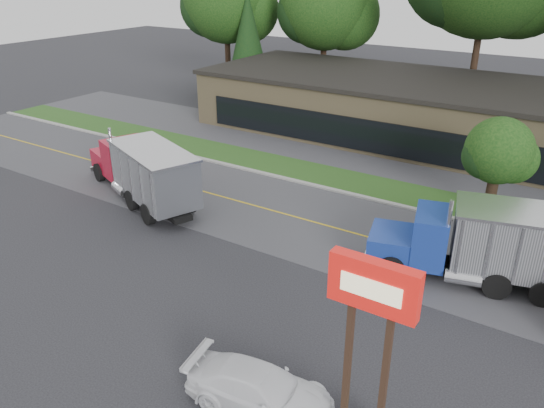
{
  "coord_description": "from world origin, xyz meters",
  "views": [
    {
      "loc": [
        14.13,
        -12.48,
        12.13
      ],
      "look_at": [
        1.93,
        6.43,
        1.8
      ],
      "focal_mm": 35.0,
      "sensor_mm": 36.0,
      "label": 1
    }
  ],
  "objects_px": {
    "bilo_sign": "(364,393)",
    "rally_car": "(260,389)",
    "dump_truck_blue": "(484,242)",
    "dump_truck_red": "(144,170)"
  },
  "relations": [
    {
      "from": "dump_truck_red",
      "to": "rally_car",
      "type": "xyz_separation_m",
      "value": [
        13.73,
        -9.06,
        -1.16
      ]
    },
    {
      "from": "dump_truck_red",
      "to": "dump_truck_blue",
      "type": "distance_m",
      "value": 17.56
    },
    {
      "from": "dump_truck_red",
      "to": "bilo_sign",
      "type": "bearing_deg",
      "value": 173.65
    },
    {
      "from": "dump_truck_red",
      "to": "rally_car",
      "type": "height_order",
      "value": "dump_truck_red"
    },
    {
      "from": "dump_truck_red",
      "to": "dump_truck_blue",
      "type": "height_order",
      "value": "same"
    },
    {
      "from": "dump_truck_blue",
      "to": "rally_car",
      "type": "bearing_deg",
      "value": 55.88
    },
    {
      "from": "bilo_sign",
      "to": "dump_truck_blue",
      "type": "bearing_deg",
      "value": 86.5
    },
    {
      "from": "bilo_sign",
      "to": "dump_truck_blue",
      "type": "relative_size",
      "value": 0.7
    },
    {
      "from": "bilo_sign",
      "to": "rally_car",
      "type": "height_order",
      "value": "bilo_sign"
    },
    {
      "from": "bilo_sign",
      "to": "dump_truck_blue",
      "type": "distance_m",
      "value": 10.5
    }
  ]
}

